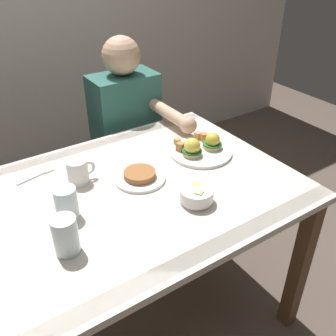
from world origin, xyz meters
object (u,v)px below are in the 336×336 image
water_glass_far (67,204)px  fork (38,175)px  side_plate (140,176)px  coffee_mug (78,171)px  dining_table (137,211)px  fruit_bowl (197,195)px  diner_person (129,131)px  water_glass_near (66,237)px  eggs_benedict_plate (201,148)px

water_glass_far → fork: bearing=92.0°
fork → side_plate: side_plate is taller
coffee_mug → water_glass_far: 0.21m
dining_table → fruit_bowl: size_ratio=10.00×
dining_table → diner_person: diner_person is taller
dining_table → water_glass_near: (-0.33, -0.17, 0.16)m
fruit_bowl → coffee_mug: bearing=130.0°
dining_table → fork: fork is taller
coffee_mug → eggs_benedict_plate: bearing=-9.2°
water_glass_far → side_plate: (0.31, 0.06, -0.04)m
fork → coffee_mug: bearing=-47.1°
fork → dining_table: bearing=-46.2°
fruit_bowl → fork: (-0.42, 0.48, -0.03)m
water_glass_far → side_plate: 0.32m
fruit_bowl → coffee_mug: size_ratio=1.08×
dining_table → fork: 0.42m
eggs_benedict_plate → water_glass_near: water_glass_near is taller
dining_table → coffee_mug: (-0.16, 0.16, 0.16)m
water_glass_near → water_glass_far: water_glass_near is taller
fork → water_glass_far: size_ratio=1.39×
coffee_mug → diner_person: diner_person is taller
eggs_benedict_plate → water_glass_far: bearing=-172.0°
fruit_bowl → side_plate: (-0.09, 0.24, -0.02)m
dining_table → water_glass_far: water_glass_far is taller
fork → side_plate: (0.32, -0.25, 0.01)m
eggs_benedict_plate → coffee_mug: (-0.52, 0.08, 0.03)m
coffee_mug → fork: 0.19m
water_glass_far → eggs_benedict_plate: bearing=8.0°
diner_person → water_glass_near: bearing=-129.0°
water_glass_near → fork: bearing=83.8°
fruit_bowl → diner_person: 0.82m
fork → water_glass_near: water_glass_near is taller
fork → water_glass_far: (0.01, -0.30, 0.05)m
coffee_mug → diner_person: bearing=44.3°
diner_person → dining_table: bearing=-116.3°
side_plate → diner_person: size_ratio=0.18×
eggs_benedict_plate → fruit_bowl: (-0.23, -0.27, 0.00)m
water_glass_near → water_glass_far: size_ratio=1.11×
fork → water_glass_far: 0.31m
fruit_bowl → eggs_benedict_plate: bearing=49.8°
fruit_bowl → water_glass_near: (-0.47, 0.02, 0.03)m
dining_table → fork: size_ratio=7.74×
eggs_benedict_plate → fork: eggs_benedict_plate is taller
coffee_mug → side_plate: (0.20, -0.11, -0.04)m
eggs_benedict_plate → diner_person: size_ratio=0.24×
dining_table → coffee_mug: coffee_mug is taller
fruit_bowl → fork: 0.64m
eggs_benedict_plate → fruit_bowl: 0.35m
dining_table → coffee_mug: 0.27m
diner_person → coffee_mug: bearing=-135.7°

